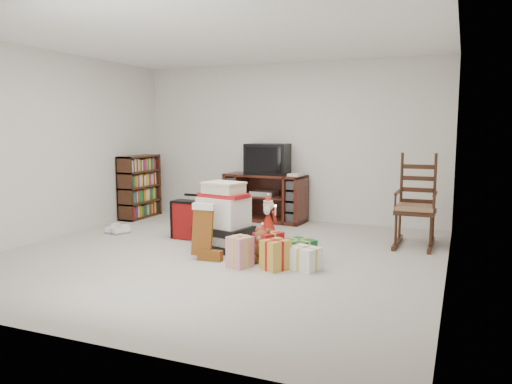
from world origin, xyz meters
TOP-DOWN VIEW (x-y plane):
  - room at (0.00, 0.00)m, footprint 5.01×5.01m
  - tv_stand at (-0.30, 2.23)m, footprint 1.35×0.59m
  - bookshelf at (-2.33, 1.73)m, footprint 0.28×0.84m
  - rocking_chair at (2.08, 1.42)m, footprint 0.49×0.81m
  - gift_pile at (-0.06, 0.28)m, footprint 0.74×0.60m
  - red_suitcase at (-0.76, 0.62)m, footprint 0.40×0.22m
  - stocking at (-0.09, -0.21)m, footprint 0.31×0.15m
  - teddy_bear at (0.59, -0.07)m, footprint 0.26×0.23m
  - santa_figurine at (0.22, 1.05)m, footprint 0.29×0.28m
  - mrs_claus_figurine at (-0.24, 1.06)m, footprint 0.32×0.31m
  - sneaker_pair at (-1.88, 0.54)m, footprint 0.32×0.27m
  - gift_cluster at (0.83, -0.17)m, footprint 0.82×0.93m
  - crt_television at (-0.25, 2.24)m, footprint 0.69×0.53m

SIDE VIEW (x-z plane):
  - sneaker_pair at x=-1.88m, z-range 0.00..0.09m
  - gift_cluster at x=0.83m, z-range 0.00..0.28m
  - teddy_bear at x=0.59m, z-range -0.02..0.36m
  - santa_figurine at x=0.22m, z-range -0.07..0.53m
  - mrs_claus_figurine at x=-0.24m, z-range -0.08..0.58m
  - red_suitcase at x=-0.76m, z-range -0.04..0.57m
  - stocking at x=-0.09m, z-range 0.00..0.65m
  - gift_pile at x=-0.06m, z-range -0.05..0.76m
  - tv_stand at x=-0.30m, z-range 0.00..0.75m
  - rocking_chair at x=2.08m, z-range -0.19..1.02m
  - bookshelf at x=-2.33m, z-range -0.02..1.01m
  - crt_television at x=-0.25m, z-range 0.75..1.24m
  - room at x=0.00m, z-range -0.01..2.51m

